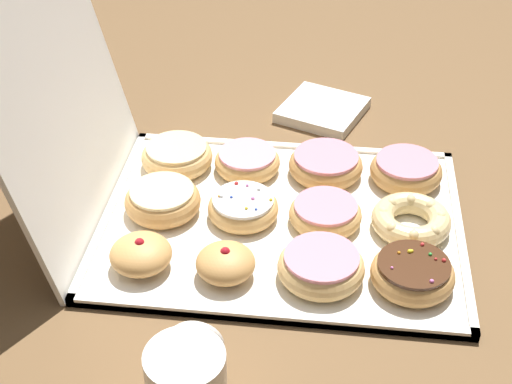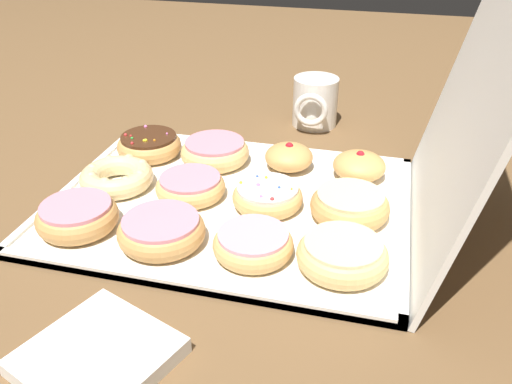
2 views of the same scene
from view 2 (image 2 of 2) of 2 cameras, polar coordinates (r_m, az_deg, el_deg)
ground_plane at (r=0.84m, az=-2.70°, el=-1.59°), size 3.00×3.00×0.00m
donut_box at (r=0.84m, az=-2.71°, el=-1.28°), size 0.42×0.54×0.01m
box_lid_open at (r=0.71m, az=24.42°, el=13.96°), size 0.42×0.13×0.55m
sprinkle_donut_0 at (r=0.99m, az=-11.29°, el=4.93°), size 0.11×0.11×0.04m
cruller_donut_1 at (r=0.90m, az=-14.47°, el=1.72°), size 0.12×0.12×0.04m
pink_frosted_donut_2 at (r=0.80m, az=-18.48°, el=-2.44°), size 0.12×0.12×0.04m
pink_frosted_donut_3 at (r=0.94m, az=-4.40°, el=4.32°), size 0.12×0.12×0.04m
pink_frosted_donut_4 at (r=0.85m, az=-6.92°, el=0.71°), size 0.11×0.11×0.03m
pink_frosted_donut_5 at (r=0.74m, az=-10.03°, el=-4.02°), size 0.12×0.12×0.04m
jelly_filled_donut_6 at (r=0.92m, az=3.52°, el=3.76°), size 0.08×0.08×0.05m
sprinkle_donut_7 at (r=0.81m, az=1.19°, el=-0.53°), size 0.11×0.11×0.04m
pink_frosted_donut_8 at (r=0.71m, az=-0.31°, el=-5.49°), size 0.11×0.11×0.03m
jelly_filled_donut_9 at (r=0.91m, az=10.92°, el=2.76°), size 0.09×0.09×0.05m
glazed_ring_donut_10 at (r=0.79m, az=9.92°, el=-1.55°), size 0.12×0.12×0.04m
glazed_ring_donut_11 at (r=0.69m, az=9.18°, el=-6.58°), size 0.12×0.12×0.04m
coffee_mug at (r=1.11m, az=6.30°, el=9.57°), size 0.11×0.09×0.10m
napkin_stack at (r=0.61m, az=-16.51°, el=-16.44°), size 0.18×0.18×0.02m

